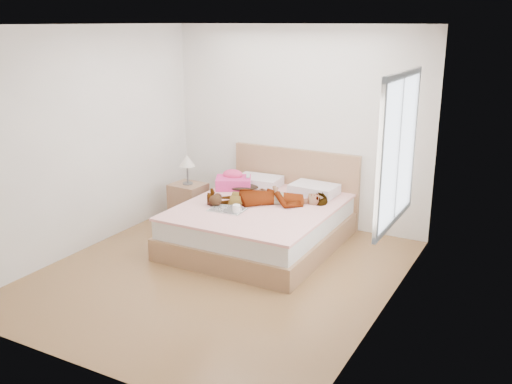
# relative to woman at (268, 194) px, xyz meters

# --- Properties ---
(ground) EXTENTS (4.00, 4.00, 0.00)m
(ground) POSITION_rel_woman_xyz_m (-0.04, -1.09, -0.61)
(ground) COLOR #523019
(ground) RESTS_ON ground
(woman) EXTENTS (1.57, 1.11, 0.20)m
(woman) POSITION_rel_woman_xyz_m (0.00, 0.00, 0.00)
(woman) COLOR white
(woman) RESTS_ON bed
(hair) EXTENTS (0.54, 0.64, 0.09)m
(hair) POSITION_rel_woman_xyz_m (-0.57, 0.45, -0.06)
(hair) COLOR black
(hair) RESTS_ON bed
(phone) EXTENTS (0.08, 0.10, 0.05)m
(phone) POSITION_rel_woman_xyz_m (-0.50, 0.40, 0.08)
(phone) COLOR silver
(phone) RESTS_ON bed
(room_shell) EXTENTS (4.00, 4.00, 4.00)m
(room_shell) POSITION_rel_woman_xyz_m (1.74, -0.79, 0.89)
(room_shell) COLOR white
(room_shell) RESTS_ON ground
(bed) EXTENTS (1.80, 2.08, 1.00)m
(bed) POSITION_rel_woman_xyz_m (-0.04, -0.05, -0.34)
(bed) COLOR #8E6441
(bed) RESTS_ON ground
(towel) EXTENTS (0.57, 0.54, 0.24)m
(towel) POSITION_rel_woman_xyz_m (-0.69, 0.34, -0.00)
(towel) COLOR #EB4083
(towel) RESTS_ON bed
(magazine) EXTENTS (0.43, 0.30, 0.02)m
(magazine) POSITION_rel_woman_xyz_m (-0.29, -0.49, -0.09)
(magazine) COLOR white
(magazine) RESTS_ON bed
(coffee_mug) EXTENTS (0.14, 0.11, 0.10)m
(coffee_mug) POSITION_rel_woman_xyz_m (-0.13, -0.54, -0.05)
(coffee_mug) COLOR white
(coffee_mug) RESTS_ON bed
(plush_toy) EXTENTS (0.19, 0.26, 0.13)m
(plush_toy) POSITION_rel_woman_xyz_m (-0.50, -0.39, -0.03)
(plush_toy) COLOR black
(plush_toy) RESTS_ON bed
(nightstand) EXTENTS (0.46, 0.41, 0.93)m
(nightstand) POSITION_rel_woman_xyz_m (-1.29, 0.15, -0.30)
(nightstand) COLOR brown
(nightstand) RESTS_ON ground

